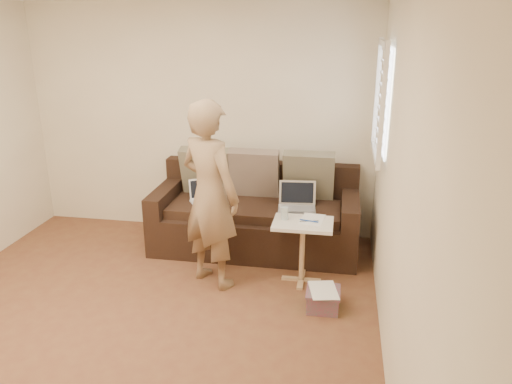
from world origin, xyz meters
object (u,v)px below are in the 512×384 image
(drinking_glass, at_px, (285,213))
(striped_box, at_px, (323,299))
(laptop_white, at_px, (207,202))
(side_table, at_px, (302,252))
(laptop_silver, at_px, (297,210))
(sofa, at_px, (255,211))
(person, at_px, (210,195))

(drinking_glass, height_order, striped_box, drinking_glass)
(laptop_white, distance_m, striped_box, 1.75)
(side_table, distance_m, striped_box, 0.56)
(drinking_glass, bearing_deg, laptop_white, 148.31)
(laptop_white, xyz_separation_m, side_table, (1.09, -0.60, -0.21))
(laptop_silver, relative_size, side_table, 0.63)
(sofa, relative_size, laptop_white, 6.55)
(person, bearing_deg, side_table, -139.82)
(side_table, bearing_deg, person, -169.43)
(laptop_white, relative_size, side_table, 0.55)
(person, bearing_deg, laptop_white, -42.51)
(laptop_silver, xyz_separation_m, laptop_white, (-0.98, 0.07, 0.00))
(sofa, height_order, laptop_white, sofa)
(laptop_silver, bearing_deg, side_table, -83.92)
(person, bearing_deg, drinking_glass, -133.78)
(person, xyz_separation_m, striped_box, (1.07, -0.31, -0.79))
(sofa, height_order, drinking_glass, sofa)
(laptop_silver, distance_m, person, 1.07)
(striped_box, bearing_deg, drinking_glass, 128.73)
(side_table, height_order, drinking_glass, drinking_glass)
(sofa, distance_m, laptop_silver, 0.49)
(laptop_silver, xyz_separation_m, drinking_glass, (-0.07, -0.49, 0.15))
(laptop_white, height_order, person, person)
(side_table, xyz_separation_m, drinking_glass, (-0.18, 0.04, 0.37))
(sofa, height_order, side_table, sofa)
(drinking_glass, bearing_deg, laptop_silver, 81.73)
(drinking_glass, bearing_deg, side_table, -12.84)
(laptop_white, xyz_separation_m, striped_box, (1.32, -1.07, -0.43))
(laptop_silver, height_order, laptop_white, laptop_silver)
(laptop_white, relative_size, drinking_glass, 2.80)
(sofa, xyz_separation_m, drinking_glass, (0.39, -0.63, 0.25))
(side_table, xyz_separation_m, striped_box, (0.23, -0.47, -0.21))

